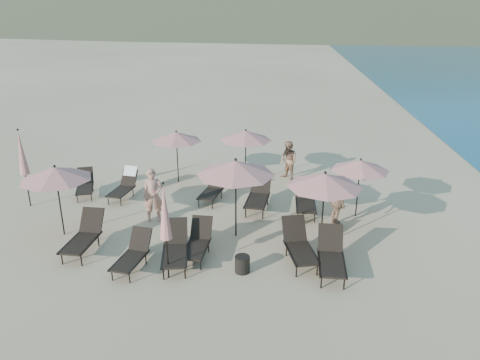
# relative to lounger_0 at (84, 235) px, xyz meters

# --- Properties ---
(ground) EXTENTS (800.00, 800.00, 0.00)m
(ground) POSITION_rel_lounger_0_xyz_m (3.92, -0.35, -0.48)
(ground) COLOR #D6BA8C
(ground) RESTS_ON ground
(lounger_0) EXTENTS (0.78, 1.80, 1.02)m
(lounger_0) POSITION_rel_lounger_0_xyz_m (0.00, 0.00, 0.00)
(lounger_0) COLOR black
(lounger_0) RESTS_ON ground
(lounger_1) EXTENTS (0.84, 1.62, 0.89)m
(lounger_1) POSITION_rel_lounger_0_xyz_m (1.65, -0.80, -0.06)
(lounger_1) COLOR black
(lounger_1) RESTS_ON ground
(lounger_2) EXTENTS (0.95, 1.84, 1.01)m
(lounger_2) POSITION_rel_lounger_0_xyz_m (2.72, -0.47, -0.00)
(lounger_2) COLOR black
(lounger_2) RESTS_ON ground
(lounger_3) EXTENTS (0.71, 1.64, 0.92)m
(lounger_3) POSITION_rel_lounger_0_xyz_m (3.26, -0.04, -0.04)
(lounger_3) COLOR black
(lounger_3) RESTS_ON ground
(lounger_4) EXTENTS (1.05, 1.87, 1.02)m
(lounger_4) POSITION_rel_lounger_0_xyz_m (6.06, -0.06, 0.00)
(lounger_4) COLOR black
(lounger_4) RESTS_ON ground
(lounger_5) EXTENTS (0.74, 1.80, 1.02)m
(lounger_5) POSITION_rel_lounger_0_xyz_m (6.89, -0.57, 0.00)
(lounger_5) COLOR black
(lounger_5) RESTS_ON ground
(lounger_6) EXTENTS (1.01, 1.62, 0.87)m
(lounger_6) POSITION_rel_lounger_0_xyz_m (-1.61, 4.06, -0.07)
(lounger_6) COLOR black
(lounger_6) RESTS_ON ground
(lounger_7) EXTENTS (0.83, 1.66, 0.99)m
(lounger_7) POSITION_rel_lounger_0_xyz_m (-0.10, 4.00, -0.00)
(lounger_7) COLOR black
(lounger_7) RESTS_ON ground
(lounger_8) EXTENTS (0.91, 1.68, 0.91)m
(lounger_8) POSITION_rel_lounger_0_xyz_m (3.14, 3.93, -0.05)
(lounger_8) COLOR black
(lounger_8) RESTS_ON ground
(lounger_9) EXTENTS (0.90, 1.90, 1.05)m
(lounger_9) POSITION_rel_lounger_0_xyz_m (4.81, 3.38, 0.02)
(lounger_9) COLOR black
(lounger_9) RESTS_ON ground
(lounger_10) EXTENTS (0.67, 1.71, 0.98)m
(lounger_10) POSITION_rel_lounger_0_xyz_m (6.40, 3.16, -0.02)
(lounger_10) COLOR black
(lounger_10) RESTS_ON ground
(umbrella_open_0) EXTENTS (2.09, 2.09, 2.25)m
(umbrella_open_0) POSITION_rel_lounger_0_xyz_m (-1.05, 0.91, 1.52)
(umbrella_open_0) COLOR black
(umbrella_open_0) RESTS_ON ground
(umbrella_open_1) EXTENTS (2.31, 2.31, 2.49)m
(umbrella_open_1) POSITION_rel_lounger_0_xyz_m (4.22, 1.24, 1.72)
(umbrella_open_1) COLOR black
(umbrella_open_1) RESTS_ON ground
(umbrella_open_2) EXTENTS (2.15, 2.15, 2.31)m
(umbrella_open_2) POSITION_rel_lounger_0_xyz_m (6.74, 0.83, 1.57)
(umbrella_open_2) COLOR black
(umbrella_open_2) RESTS_ON ground
(umbrella_open_3) EXTENTS (1.95, 1.95, 2.10)m
(umbrella_open_3) POSITION_rel_lounger_0_xyz_m (1.53, 5.68, 1.38)
(umbrella_open_3) COLOR black
(umbrella_open_3) RESTS_ON ground
(umbrella_open_4) EXTENTS (2.01, 2.01, 2.17)m
(umbrella_open_4) POSITION_rel_lounger_0_xyz_m (4.20, 5.83, 1.44)
(umbrella_open_4) COLOR black
(umbrella_open_4) RESTS_ON ground
(umbrella_open_5) EXTENTS (1.88, 1.88, 2.02)m
(umbrella_open_5) POSITION_rel_lounger_0_xyz_m (8.07, 2.97, 1.31)
(umbrella_open_5) COLOR black
(umbrella_open_5) RESTS_ON ground
(umbrella_closed_0) EXTENTS (0.31, 0.31, 2.65)m
(umbrella_closed_0) POSITION_rel_lounger_0_xyz_m (2.69, -1.22, 1.37)
(umbrella_closed_0) COLOR black
(umbrella_closed_0) RESTS_ON ground
(umbrella_closed_1) EXTENTS (0.33, 0.33, 2.78)m
(umbrella_closed_1) POSITION_rel_lounger_0_xyz_m (-3.16, 2.91, 1.46)
(umbrella_closed_1) COLOR black
(umbrella_closed_1) RESTS_ON ground
(side_table_0) EXTENTS (0.36, 0.36, 0.41)m
(side_table_0) POSITION_rel_lounger_0_xyz_m (1.64, -0.03, -0.27)
(side_table_0) COLOR black
(side_table_0) RESTS_ON ground
(side_table_1) EXTENTS (0.40, 0.40, 0.46)m
(side_table_1) POSITION_rel_lounger_0_xyz_m (4.57, -0.79, -0.25)
(side_table_1) COLOR black
(side_table_1) RESTS_ON ground
(beachgoer_a) EXTENTS (0.74, 0.58, 1.77)m
(beachgoer_a) POSITION_rel_lounger_0_xyz_m (1.48, 2.09, 0.41)
(beachgoer_a) COLOR tan
(beachgoer_a) RESTS_ON ground
(beachgoer_b) EXTENTS (0.95, 0.96, 1.57)m
(beachgoer_b) POSITION_rel_lounger_0_xyz_m (5.88, 6.31, 0.31)
(beachgoer_b) COLOR #A57455
(beachgoer_b) RESTS_ON ground
(beachgoer_c) EXTENTS (0.67, 1.08, 1.71)m
(beachgoer_c) POSITION_rel_lounger_0_xyz_m (7.33, 2.15, 0.38)
(beachgoer_c) COLOR #A77E5F
(beachgoer_c) RESTS_ON ground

